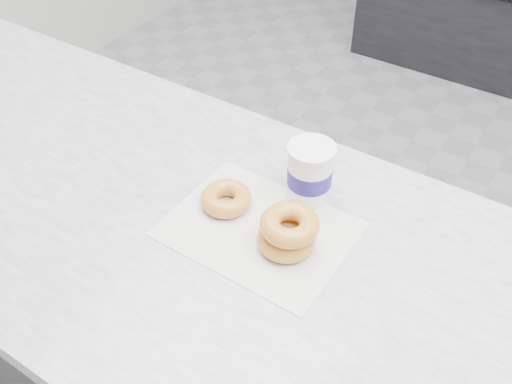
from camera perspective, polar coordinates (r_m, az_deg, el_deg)
ground at (r=2.05m, az=18.35°, el=-16.26°), size 5.00×5.00×0.00m
wax_paper at (r=1.08m, az=0.28°, el=-3.73°), size 0.34×0.26×0.00m
donut_single at (r=1.12m, az=-3.00°, el=-0.66°), size 0.13×0.13×0.04m
donut_stack at (r=1.02m, az=3.20°, el=-4.00°), size 0.14×0.14×0.07m
coffee_cup at (r=1.11m, az=5.40°, el=1.98°), size 0.11×0.11×0.13m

